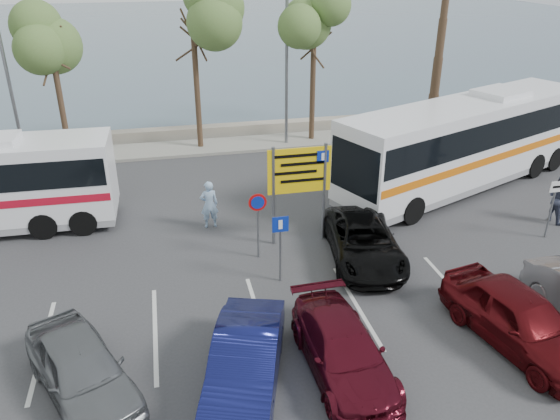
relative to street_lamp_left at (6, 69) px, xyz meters
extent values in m
plane|color=#37373A|center=(10.00, -13.52, -4.60)|extent=(120.00, 120.00, 0.00)
cube|color=gray|center=(10.00, 0.48, -4.52)|extent=(44.00, 2.40, 0.15)
cube|color=#A29482|center=(10.00, 2.48, -4.30)|extent=(48.00, 0.80, 0.60)
plane|color=#476471|center=(10.00, 46.48, -4.59)|extent=(140.00, 140.00, 0.00)
cylinder|color=#382619|center=(2.00, 0.48, -1.93)|extent=(0.28, 0.28, 5.04)
cylinder|color=#382619|center=(8.50, 0.48, -1.65)|extent=(0.28, 0.28, 5.60)
cylinder|color=#382619|center=(14.50, 0.48, -1.86)|extent=(0.28, 0.28, 5.18)
cylinder|color=#382619|center=(21.50, 0.48, 0.55)|extent=(0.48, 0.48, 10.00)
cylinder|color=slate|center=(0.00, 0.08, -0.45)|extent=(0.16, 0.16, 8.00)
cylinder|color=slate|center=(13.00, 0.08, -0.45)|extent=(0.16, 0.16, 8.00)
cylinder|color=slate|center=(10.10, -10.32, -2.80)|extent=(0.12, 0.12, 3.60)
cylinder|color=slate|center=(11.90, -10.32, -2.80)|extent=(0.12, 0.12, 3.60)
cube|color=yellow|center=(11.00, -10.32, -1.90)|extent=(2.20, 0.06, 1.60)
cube|color=#0C2699|center=(11.80, -10.36, -1.45)|extent=(0.42, 0.01, 0.42)
cylinder|color=slate|center=(9.40, -11.12, -3.50)|extent=(0.07, 0.07, 2.20)
cylinder|color=#B20C0C|center=(9.40, -11.15, -2.55)|extent=(0.60, 0.03, 0.60)
cylinder|color=slate|center=(9.80, -12.72, -3.50)|extent=(0.07, 0.07, 2.20)
cube|color=#0C2699|center=(9.80, -12.74, -2.60)|extent=(0.50, 0.03, 0.50)
cylinder|color=slate|center=(19.80, -12.02, -3.50)|extent=(0.07, 0.07, 2.20)
cube|color=white|center=(19.80, -12.04, -2.60)|extent=(0.50, 0.03, 0.40)
cube|color=white|center=(19.20, -7.02, -2.43)|extent=(12.92, 7.48, 3.16)
cube|color=black|center=(19.20, -7.02, -1.87)|extent=(12.69, 7.42, 1.13)
cube|color=#D8630C|center=(19.20, -7.02, -2.94)|extent=(12.81, 7.46, 0.32)
cube|color=gray|center=(19.20, -7.02, -4.01)|extent=(12.79, 7.41, 0.59)
cube|color=white|center=(19.20, -7.02, -0.72)|extent=(2.64, 2.41, 0.26)
imported|color=slate|center=(4.27, -16.43, -3.88)|extent=(3.32, 4.54, 1.44)
imported|color=#0F134A|center=(8.00, -17.02, -3.88)|extent=(2.75, 4.62, 1.44)
imported|color=#500D19|center=(10.40, -17.02, -3.97)|extent=(1.90, 4.41, 1.27)
imported|color=#4F0B0E|center=(15.20, -17.02, -3.81)|extent=(2.74, 4.89, 1.57)
imported|color=black|center=(12.80, -12.02, -3.94)|extent=(2.88, 5.04, 1.32)
imported|color=#97B9DC|center=(8.05, -8.52, -3.68)|extent=(0.70, 0.48, 1.84)
imported|color=#34394E|center=(21.00, -10.96, -3.63)|extent=(0.86, 1.04, 1.94)
camera|label=1|loc=(6.61, -26.92, 4.84)|focal=35.00mm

